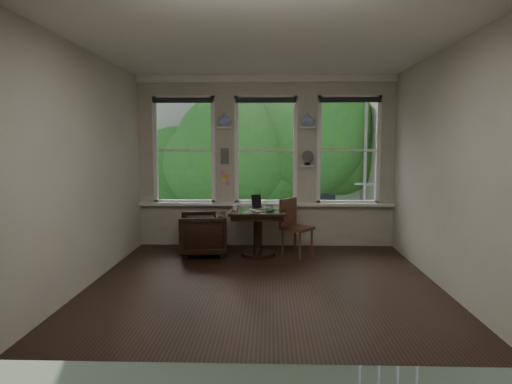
{
  "coord_description": "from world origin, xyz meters",
  "views": [
    {
      "loc": [
        0.08,
        -5.85,
        1.82
      ],
      "look_at": [
        -0.13,
        0.9,
        1.1
      ],
      "focal_mm": 32.0,
      "sensor_mm": 36.0,
      "label": 1
    }
  ],
  "objects_px": {
    "table": "(258,233)",
    "mug": "(235,208)",
    "laptop": "(265,210)",
    "armchair_left": "(203,234)",
    "side_chair_right": "(297,228)"
  },
  "relations": [
    {
      "from": "table",
      "to": "armchair_left",
      "type": "height_order",
      "value": "table"
    },
    {
      "from": "table",
      "to": "side_chair_right",
      "type": "distance_m",
      "value": 0.65
    },
    {
      "from": "laptop",
      "to": "mug",
      "type": "relative_size",
      "value": 3.53
    },
    {
      "from": "armchair_left",
      "to": "side_chair_right",
      "type": "xyz_separation_m",
      "value": [
        1.54,
        0.02,
        0.11
      ]
    },
    {
      "from": "table",
      "to": "mug",
      "type": "bearing_deg",
      "value": -172.26
    },
    {
      "from": "armchair_left",
      "to": "mug",
      "type": "xyz_separation_m",
      "value": [
        0.53,
        -0.06,
        0.45
      ]
    },
    {
      "from": "laptop",
      "to": "table",
      "type": "bearing_deg",
      "value": 141.15
    },
    {
      "from": "armchair_left",
      "to": "mug",
      "type": "distance_m",
      "value": 0.69
    },
    {
      "from": "armchair_left",
      "to": "side_chair_right",
      "type": "distance_m",
      "value": 1.55
    },
    {
      "from": "table",
      "to": "laptop",
      "type": "relative_size",
      "value": 2.81
    },
    {
      "from": "laptop",
      "to": "mug",
      "type": "xyz_separation_m",
      "value": [
        -0.49,
        0.05,
        0.03
      ]
    },
    {
      "from": "table",
      "to": "laptop",
      "type": "bearing_deg",
      "value": -39.51
    },
    {
      "from": "table",
      "to": "laptop",
      "type": "distance_m",
      "value": 0.42
    },
    {
      "from": "table",
      "to": "mug",
      "type": "relative_size",
      "value": 9.93
    },
    {
      "from": "table",
      "to": "armchair_left",
      "type": "bearing_deg",
      "value": 179.69
    }
  ]
}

